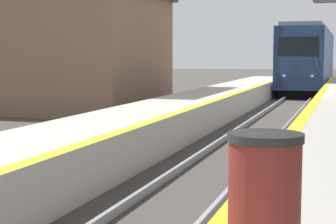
{
  "coord_description": "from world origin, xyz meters",
  "views": [
    {
      "loc": [
        2.68,
        -1.14,
        2.5
      ],
      "look_at": [
        -4.04,
        19.74,
        0.28
      ],
      "focal_mm": 60.0,
      "sensor_mm": 36.0,
      "label": 1
    }
  ],
  "objects": [
    {
      "name": "station_building",
      "position": [
        -10.66,
        22.23,
        2.74
      ],
      "size": [
        10.14,
        8.01,
        5.44
      ],
      "color": "brown",
      "rests_on": "ground"
    },
    {
      "name": "train",
      "position": [
        0.0,
        39.65,
        2.23
      ],
      "size": [
        2.77,
        18.04,
        4.39
      ],
      "color": "black",
      "rests_on": "ground"
    },
    {
      "name": "trash_bin",
      "position": [
        2.15,
        2.68,
        1.48
      ],
      "size": [
        0.53,
        0.53,
        0.99
      ],
      "color": "maroon",
      "rests_on": "platform_right"
    }
  ]
}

